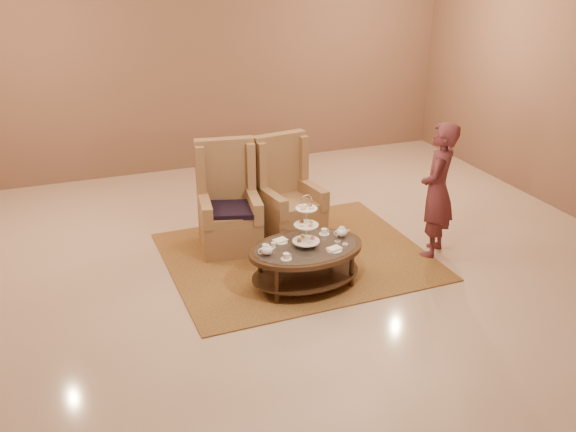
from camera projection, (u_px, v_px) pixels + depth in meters
name	position (u px, v px, depth m)	size (l,w,h in m)	color
ground	(298.00, 279.00, 6.90)	(8.00, 8.00, 0.00)	beige
ceiling	(298.00, 279.00, 6.90)	(8.00, 8.00, 0.02)	silver
wall_back	(201.00, 55.00, 9.63)	(8.00, 0.04, 3.50)	#835C47
rug	(296.00, 256.00, 7.38)	(2.93, 2.46, 0.02)	olive
tea_table	(306.00, 254.00, 6.62)	(1.28, 0.92, 1.03)	black
armchair_left	(229.00, 212.00, 7.49)	(0.78, 0.80, 1.26)	#9A7048
armchair_right	(287.00, 203.00, 7.77)	(0.77, 0.79, 1.24)	#9A7048
person	(437.00, 191.00, 7.16)	(0.67, 0.66, 1.56)	#5B272D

